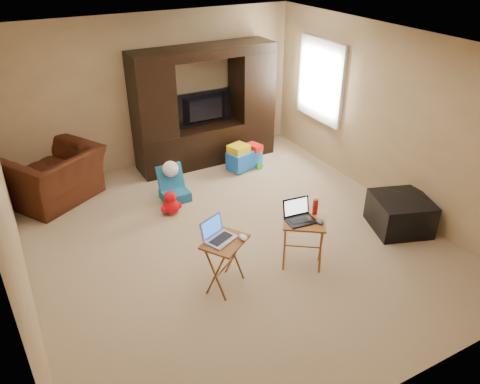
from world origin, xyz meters
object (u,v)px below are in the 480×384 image
tray_table_left (225,264)px  water_bottle (315,207)px  television (206,110)px  mouse_right (320,221)px  ottoman (400,213)px  recliner (54,176)px  child_rocker (174,184)px  mouse_left (243,237)px  entertainment_center (205,107)px  laptop_left (221,231)px  laptop_right (301,212)px  tray_table_right (303,244)px  push_toy (244,156)px  plush_toy (171,202)px

tray_table_left → water_bottle: size_ratio=3.22×
television → mouse_right: bearing=87.4°
water_bottle → ottoman: bearing=-1.3°
tray_table_left → mouse_right: 1.19m
recliner → child_rocker: bearing=120.2°
television → mouse_left: bearing=71.3°
water_bottle → television: bearing=89.2°
television → child_rocker: size_ratio=1.93×
entertainment_center → ottoman: bearing=-67.0°
child_rocker → laptop_left: size_ratio=1.58×
tray_table_left → entertainment_center: bearing=35.4°
laptop_left → water_bottle: laptop_left is taller
entertainment_center → laptop_right: entertainment_center is taller
ottoman → tray_table_right: tray_table_right is taller
push_toy → tray_table_left: (-1.66, -2.58, 0.09)m
plush_toy → laptop_left: laptop_left is taller
child_rocker → laptop_right: bearing=-73.5°
push_toy → plush_toy: bearing=-170.5°
push_toy → tray_table_right: bearing=-120.6°
mouse_right → laptop_left: bearing=167.9°
mouse_right → plush_toy: bearing=118.7°
recliner → plush_toy: size_ratio=3.38×
mouse_right → entertainment_center: bearing=88.1°
laptop_right → mouse_left: bearing=-174.3°
tray_table_left → mouse_right: (1.12, -0.22, 0.35)m
tray_table_left → water_bottle: bearing=-34.2°
water_bottle → plush_toy: bearing=123.0°
mouse_right → tray_table_right: bearing=137.3°
ottoman → mouse_right: 1.58m
mouse_right → water_bottle: water_bottle is taller
child_rocker → ottoman: 3.25m
laptop_left → tray_table_left: bearing=-68.7°
water_bottle → recliner: bearing=130.3°
plush_toy → ottoman: size_ratio=0.51×
mouse_right → recliner: bearing=127.7°
recliner → laptop_right: (2.29, -3.04, 0.35)m
push_toy → tray_table_left: bearing=-139.3°
laptop_right → mouse_right: size_ratio=2.58×
plush_toy → ottoman: (2.61, -1.83, 0.05)m
mouse_right → television: bearing=88.1°
laptop_left → laptop_right: (0.98, -0.11, 0.01)m
laptop_right → plush_toy: bearing=122.6°
television → plush_toy: (-1.21, -1.35, -0.77)m
television → laptop_right: bearing=84.3°
child_rocker → mouse_left: mouse_left is taller
push_toy → water_bottle: (-0.48, -2.60, 0.50)m
recliner → tray_table_right: size_ratio=1.94×
entertainment_center → plush_toy: 2.02m
mouse_left → ottoman: bearing=0.5°
mouse_left → laptop_left: bearing=155.6°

